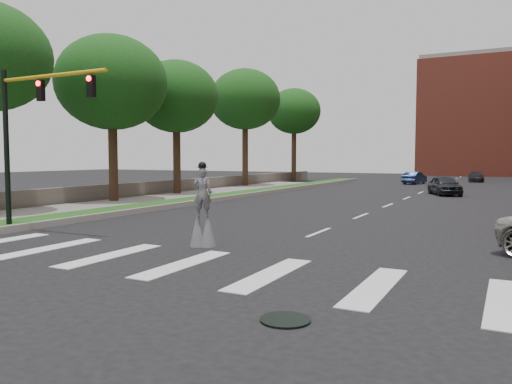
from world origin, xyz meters
The scene contains 16 objects.
ground_plane centered at (0.00, 0.00, 0.00)m, with size 160.00×160.00×0.00m, color black.
grass_median centered at (-11.50, 20.00, 0.12)m, with size 2.00×60.00×0.25m, color #1A4915.
median_curb centered at (-10.45, 20.00, 0.14)m, with size 0.20×60.00×0.28m, color gray.
sidewalk_left centered at (-14.50, 10.00, 0.09)m, with size 4.00×60.00×0.18m, color slate.
stone_wall centered at (-17.00, 22.00, 0.55)m, with size 0.50×56.00×1.10m, color #59544C.
manhole centered at (3.00, -2.00, 0.02)m, with size 0.90×0.90×0.04m, color black.
building_backdrop centered at (6.00, 78.00, 9.00)m, with size 26.00×14.00×18.00m, color #B84F3A.
traffic_signal centered at (-9.78, 3.00, 4.15)m, with size 5.30×0.23×6.20m.
stilt_performer centered at (-2.31, 3.50, 1.03)m, with size 0.82×0.64×2.73m.
car_near centered at (2.00, 30.28, 0.74)m, with size 1.74×4.34×1.48m, color black.
car_mid centered at (-2.71, 45.35, 0.65)m, with size 1.39×3.97×1.31m, color #16264D.
car_far centered at (2.88, 53.44, 0.59)m, with size 1.65×4.06×1.18m, color black.
tree_2 centered at (-15.45, 13.57, 7.38)m, with size 6.77×6.77×10.29m.
tree_3 centered at (-15.77, 20.61, 7.30)m, with size 6.27×6.27×10.01m.
tree_4 centered at (-16.07, 31.91, 8.27)m, with size 6.70×6.70×11.16m.
tree_5 centered at (-16.20, 44.15, 8.15)m, with size 6.19×6.19×10.83m.
Camera 1 is at (6.44, -9.85, 2.87)m, focal length 35.00 mm.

